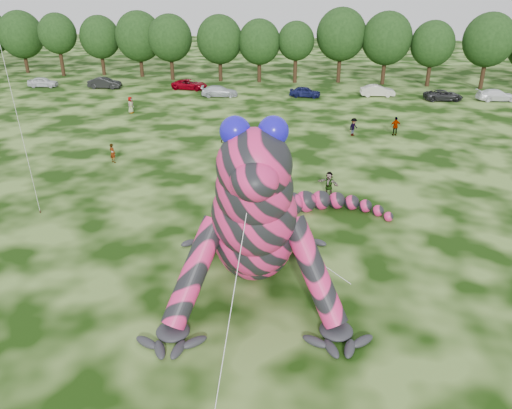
{
  "coord_description": "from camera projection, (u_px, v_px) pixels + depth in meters",
  "views": [
    {
      "loc": [
        7.77,
        -17.41,
        13.93
      ],
      "look_at": [
        4.13,
        4.27,
        4.0
      ],
      "focal_mm": 35.0,
      "sensor_mm": 36.0,
      "label": 1
    }
  ],
  "objects": [
    {
      "name": "tree_4",
      "position": [
        101.0,
        46.0,
        77.93
      ],
      "size": [
        6.22,
        5.6,
        9.06
      ],
      "primitive_type": null,
      "color": "black",
      "rests_on": "ground"
    },
    {
      "name": "spectator_0",
      "position": [
        113.0,
        153.0,
        41.32
      ],
      "size": [
        0.7,
        0.62,
        1.62
      ],
      "primitive_type": "imported",
      "rotation": [
        0.0,
        0.0,
        2.66
      ],
      "color": "gray",
      "rests_on": "ground"
    },
    {
      "name": "tree_8",
      "position": [
        259.0,
        51.0,
        72.57
      ],
      "size": [
        6.14,
        5.53,
        8.94
      ],
      "primitive_type": null,
      "color": "black",
      "rests_on": "ground"
    },
    {
      "name": "car_3",
      "position": [
        219.0,
        91.0,
        64.82
      ],
      "size": [
        5.0,
        2.71,
        1.37
      ],
      "primitive_type": "imported",
      "rotation": [
        0.0,
        0.0,
        1.74
      ],
      "color": "silver",
      "rests_on": "ground"
    },
    {
      "name": "car_5",
      "position": [
        378.0,
        91.0,
        64.89
      ],
      "size": [
        4.57,
        2.05,
        1.46
      ],
      "primitive_type": "imported",
      "rotation": [
        0.0,
        0.0,
        1.69
      ],
      "color": "beige",
      "rests_on": "ground"
    },
    {
      "name": "tree_12",
      "position": [
        431.0,
        54.0,
        69.59
      ],
      "size": [
        5.99,
        5.39,
        8.97
      ],
      "primitive_type": null,
      "color": "black",
      "rests_on": "ground"
    },
    {
      "name": "ground",
      "position": [
        150.0,
        317.0,
        22.56
      ],
      "size": [
        240.0,
        240.0,
        0.0
      ],
      "primitive_type": "plane",
      "color": "#16330A",
      "rests_on": "ground"
    },
    {
      "name": "tree_5",
      "position": [
        139.0,
        44.0,
        76.55
      ],
      "size": [
        7.16,
        6.44,
        9.8
      ],
      "primitive_type": null,
      "color": "black",
      "rests_on": "ground"
    },
    {
      "name": "inflatable_gecko",
      "position": [
        254.0,
        184.0,
        24.81
      ],
      "size": [
        18.58,
        20.94,
        9.26
      ],
      "primitive_type": null,
      "rotation": [
        0.0,
        0.0,
        0.17
      ],
      "color": "#D92468",
      "rests_on": "ground"
    },
    {
      "name": "spectator_3",
      "position": [
        396.0,
        126.0,
        48.46
      ],
      "size": [
        1.16,
        0.69,
        1.84
      ],
      "primitive_type": "imported",
      "rotation": [
        0.0,
        0.0,
        3.38
      ],
      "color": "gray",
      "rests_on": "ground"
    },
    {
      "name": "car_1",
      "position": [
        105.0,
        83.0,
        69.67
      ],
      "size": [
        4.64,
        1.93,
        1.49
      ],
      "primitive_type": "imported",
      "rotation": [
        0.0,
        0.0,
        1.65
      ],
      "color": "black",
      "rests_on": "ground"
    },
    {
      "name": "tree_9",
      "position": [
        296.0,
        52.0,
        72.15
      ],
      "size": [
        5.27,
        4.74,
        8.68
      ],
      "primitive_type": null,
      "color": "black",
      "rests_on": "ground"
    },
    {
      "name": "car_7",
      "position": [
        497.0,
        95.0,
        62.53
      ],
      "size": [
        5.16,
        2.83,
        1.42
      ],
      "primitive_type": "imported",
      "rotation": [
        0.0,
        0.0,
        1.75
      ],
      "color": "white",
      "rests_on": "ground"
    },
    {
      "name": "tree_11",
      "position": [
        386.0,
        48.0,
        70.71
      ],
      "size": [
        7.01,
        6.31,
        10.07
      ],
      "primitive_type": null,
      "color": "black",
      "rests_on": "ground"
    },
    {
      "name": "tree_10",
      "position": [
        340.0,
        46.0,
        71.93
      ],
      "size": [
        7.09,
        6.38,
        10.5
      ],
      "primitive_type": null,
      "color": "black",
      "rests_on": "ground"
    },
    {
      "name": "spectator_2",
      "position": [
        354.0,
        127.0,
        48.44
      ],
      "size": [
        1.21,
        1.28,
        1.74
      ],
      "primitive_type": "imported",
      "rotation": [
        0.0,
        0.0,
        0.89
      ],
      "color": "gray",
      "rests_on": "ground"
    },
    {
      "name": "tree_6",
      "position": [
        171.0,
        47.0,
        74.19
      ],
      "size": [
        6.52,
        5.86,
        9.49
      ],
      "primitive_type": null,
      "color": "black",
      "rests_on": "ground"
    },
    {
      "name": "spectator_1",
      "position": [
        224.0,
        134.0,
        46.49
      ],
      "size": [
        0.92,
        0.98,
        1.6
      ],
      "primitive_type": "imported",
      "rotation": [
        0.0,
        0.0,
        1.03
      ],
      "color": "gray",
      "rests_on": "ground"
    },
    {
      "name": "car_6",
      "position": [
        443.0,
        95.0,
        62.67
      ],
      "size": [
        5.1,
        3.04,
        1.33
      ],
      "primitive_type": "imported",
      "rotation": [
        0.0,
        0.0,
        1.76
      ],
      "color": "#242426",
      "rests_on": "ground"
    },
    {
      "name": "spectator_5",
      "position": [
        329.0,
        183.0,
        34.99
      ],
      "size": [
        1.67,
        1.21,
        1.74
      ],
      "primitive_type": "imported",
      "rotation": [
        0.0,
        0.0,
        5.8
      ],
      "color": "gray",
      "rests_on": "ground"
    },
    {
      "name": "spectator_4",
      "position": [
        131.0,
        105.0,
        56.74
      ],
      "size": [
        0.66,
        0.95,
        1.84
      ],
      "primitive_type": "imported",
      "rotation": [
        0.0,
        0.0,
        1.48
      ],
      "color": "gray",
      "rests_on": "ground"
    },
    {
      "name": "car_0",
      "position": [
        43.0,
        82.0,
        70.59
      ],
      "size": [
        4.29,
        2.27,
        1.39
      ],
      "primitive_type": "imported",
      "rotation": [
        0.0,
        0.0,
        1.73
      ],
      "color": "silver",
      "rests_on": "ground"
    },
    {
      "name": "tree_13",
      "position": [
        487.0,
        51.0,
        67.72
      ],
      "size": [
        6.83,
        6.15,
        10.13
      ],
      "primitive_type": null,
      "color": "black",
      "rests_on": "ground"
    },
    {
      "name": "tree_7",
      "position": [
        220.0,
        48.0,
        73.18
      ],
      "size": [
        6.68,
        6.01,
        9.48
      ],
      "primitive_type": null,
      "color": "black",
      "rests_on": "ground"
    },
    {
      "name": "tree_2",
      "position": [
        22.0,
        42.0,
        79.87
      ],
      "size": [
        7.04,
        6.34,
        9.64
      ],
      "primitive_type": null,
      "color": "black",
      "rests_on": "ground"
    },
    {
      "name": "tree_3",
      "position": [
        59.0,
        45.0,
        77.29
      ],
      "size": [
        5.81,
        5.23,
        9.44
      ],
      "primitive_type": null,
      "color": "black",
      "rests_on": "ground"
    },
    {
      "name": "car_2",
      "position": [
        190.0,
        84.0,
        68.99
      ],
      "size": [
        5.12,
        2.73,
        1.37
      ],
      "primitive_type": "imported",
      "rotation": [
        0.0,
        0.0,
        1.47
      ],
      "color": "maroon",
      "rests_on": "ground"
    },
    {
      "name": "car_4",
      "position": [
        305.0,
        92.0,
        64.49
      ],
      "size": [
        4.07,
        1.78,
        1.37
      ],
      "primitive_type": "imported",
      "rotation": [
        0.0,
        0.0,
        1.53
      ],
      "color": "#131747",
      "rests_on": "ground"
    }
  ]
}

